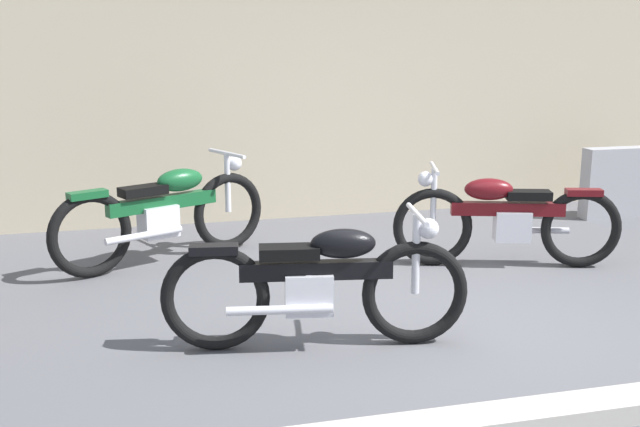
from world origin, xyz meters
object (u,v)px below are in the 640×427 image
motorcycle_maroon (505,219)px  motorcycle_black (319,284)px  motorcycle_green (165,213)px  stone_marker (614,183)px

motorcycle_maroon → motorcycle_black: bearing=50.4°
motorcycle_green → stone_marker: bearing=-19.0°
stone_marker → motorcycle_maroon: size_ratio=0.41×
motorcycle_black → stone_marker: bearing=43.2°
motorcycle_maroon → stone_marker: bearing=-129.1°
motorcycle_green → motorcycle_black: (0.88, -2.23, -0.02)m
stone_marker → motorcycle_green: bearing=-173.7°
motorcycle_green → motorcycle_maroon: 3.05m
stone_marker → motorcycle_black: motorcycle_black is taller
stone_marker → motorcycle_green: (-5.03, -0.56, 0.06)m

